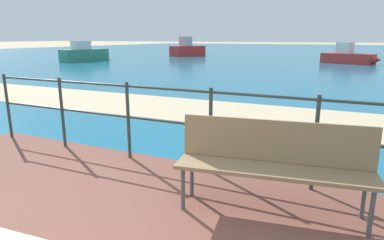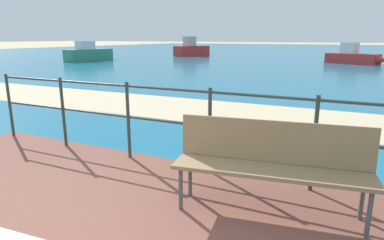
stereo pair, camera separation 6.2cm
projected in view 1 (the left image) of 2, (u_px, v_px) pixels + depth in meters
sea_water at (328, 52)px, 37.47m from camera, size 90.00×90.00×0.01m
beach_strip at (243, 114)px, 7.38m from camera, size 54.01×2.75×0.01m
park_bench at (274, 158)px, 3.06m from camera, size 1.81×0.66×0.85m
railing_fence at (167, 116)px, 4.16m from camera, size 5.94×0.04×1.04m
boat_near at (86, 54)px, 23.93m from camera, size 1.67×4.17×1.41m
boat_mid at (348, 57)px, 21.45m from camera, size 3.66×2.41×1.35m
boat_far at (189, 50)px, 30.27m from camera, size 2.50×3.89×1.72m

